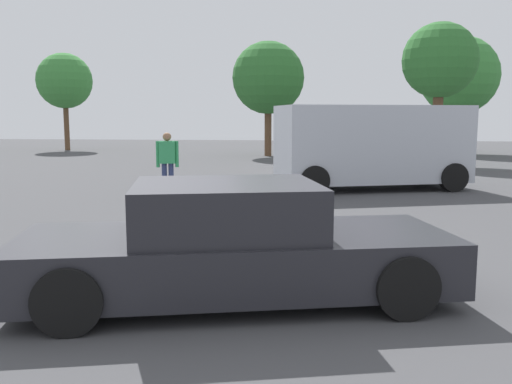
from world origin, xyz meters
TOP-DOWN VIEW (x-y plane):
  - ground_plane at (0.00, 0.00)m, footprint 80.00×80.00m
  - sedan_foreground at (0.17, -0.21)m, footprint 4.86×2.76m
  - van_white at (2.52, 9.30)m, footprint 5.39×3.44m
  - pedestrian at (-2.71, 7.65)m, footprint 0.56×0.30m
  - tree_back_left at (-1.40, 21.69)m, footprint 3.56×3.56m
  - tree_back_center at (5.94, 17.54)m, footprint 3.03×3.03m
  - tree_back_right at (-13.60, 25.24)m, footprint 3.19×3.19m
  - tree_far_right at (8.45, 24.69)m, footprint 4.11×4.11m

SIDE VIEW (x-z plane):
  - ground_plane at x=0.00m, z-range 0.00..0.00m
  - sedan_foreground at x=0.17m, z-range -0.05..1.22m
  - pedestrian at x=-2.71m, z-range 0.14..1.71m
  - van_white at x=2.52m, z-range 0.09..2.35m
  - tree_back_left at x=-1.40m, z-range 1.03..6.67m
  - tree_back_right at x=-13.60m, z-range 1.20..6.81m
  - tree_far_right at x=8.45m, z-range 1.02..7.19m
  - tree_back_center at x=5.94m, z-range 1.31..7.05m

